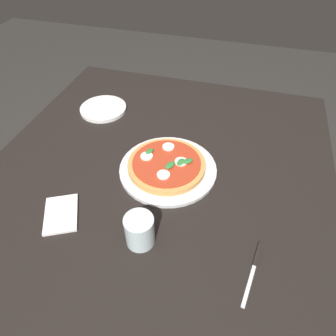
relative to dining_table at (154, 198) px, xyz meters
name	(u,v)px	position (x,y,z in m)	size (l,w,h in m)	color
ground_plane	(158,282)	(0.00, 0.00, -0.63)	(6.00, 6.00, 0.00)	#2D2B28
dining_table	(154,198)	(0.00, 0.00, 0.00)	(1.32, 1.11, 0.72)	black
serving_tray	(168,169)	(-0.06, 0.03, 0.09)	(0.31, 0.31, 0.01)	silver
pizza	(167,164)	(-0.06, 0.03, 0.11)	(0.25, 0.25, 0.03)	tan
plate_white	(103,109)	(-0.32, -0.32, 0.09)	(0.19, 0.19, 0.01)	white
napkin	(61,214)	(0.20, -0.21, 0.09)	(0.13, 0.09, 0.01)	white
knife	(255,264)	(0.20, 0.33, 0.09)	(0.18, 0.04, 0.01)	black
glass_cup	(140,231)	(0.21, 0.03, 0.13)	(0.08, 0.08, 0.09)	silver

